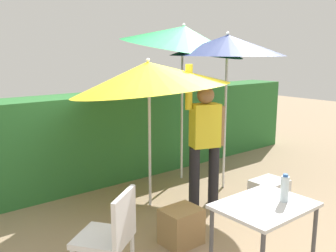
% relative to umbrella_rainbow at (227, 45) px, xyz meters
% --- Properties ---
extents(ground_plane, '(24.00, 24.00, 0.00)m').
position_rel_umbrella_rainbow_xyz_m(ground_plane, '(-1.13, -0.36, -2.11)').
color(ground_plane, '#9E8466').
extents(hedge_row, '(8.00, 0.70, 1.39)m').
position_rel_umbrella_rainbow_xyz_m(hedge_row, '(-1.13, 1.45, -1.42)').
color(hedge_row, '#2D7033').
rests_on(hedge_row, ground_plane).
extents(umbrella_rainbow, '(1.65, 1.65, 2.31)m').
position_rel_umbrella_rainbow_xyz_m(umbrella_rainbow, '(0.00, 0.00, 0.00)').
color(umbrella_rainbow, silver).
rests_on(umbrella_rainbow, ground_plane).
extents(umbrella_orange, '(2.04, 2.03, 2.05)m').
position_rel_umbrella_rainbow_xyz_m(umbrella_orange, '(-1.28, 0.14, -0.38)').
color(umbrella_orange, silver).
rests_on(umbrella_orange, ground_plane).
extents(umbrella_yellow, '(1.95, 1.94, 2.63)m').
position_rel_umbrella_rainbow_xyz_m(umbrella_yellow, '(-0.20, 0.73, 0.13)').
color(umbrella_yellow, silver).
rests_on(umbrella_yellow, ground_plane).
extents(person_vendor, '(0.55, 0.33, 1.88)m').
position_rel_umbrella_rainbow_xyz_m(person_vendor, '(-0.74, -0.33, -1.18)').
color(person_vendor, black).
rests_on(person_vendor, ground_plane).
extents(chair_plastic, '(0.61, 0.61, 0.89)m').
position_rel_umbrella_rainbow_xyz_m(chair_plastic, '(-2.59, -1.10, -1.60)').
color(chair_plastic, silver).
rests_on(chair_plastic, ground_plane).
extents(cooler_box, '(0.45, 0.37, 0.37)m').
position_rel_umbrella_rainbow_xyz_m(cooler_box, '(-0.08, -0.88, -1.93)').
color(cooler_box, silver).
rests_on(cooler_box, ground_plane).
extents(crate_cardboard, '(0.40, 0.33, 0.39)m').
position_rel_umbrella_rainbow_xyz_m(crate_cardboard, '(-1.61, -0.89, -1.92)').
color(crate_cardboard, '#9E7A4C').
rests_on(crate_cardboard, ground_plane).
extents(folding_table, '(0.80, 0.60, 0.78)m').
position_rel_umbrella_rainbow_xyz_m(folding_table, '(-1.58, -1.91, -1.43)').
color(folding_table, '#4C4C51').
rests_on(folding_table, ground_plane).
extents(bottle_water, '(0.07, 0.07, 0.24)m').
position_rel_umbrella_rainbow_xyz_m(bottle_water, '(-1.41, -1.98, -1.21)').
color(bottle_water, silver).
rests_on(bottle_water, folding_table).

